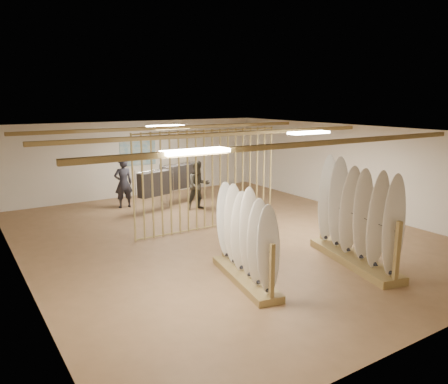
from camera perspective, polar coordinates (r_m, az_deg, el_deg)
floor at (r=11.81m, az=0.00°, el=-5.70°), size 12.00×12.00×0.00m
ceiling at (r=11.28m, az=0.00°, el=7.97°), size 12.00×12.00×0.00m
wall_back at (r=16.76m, az=-11.18°, el=4.30°), size 12.00×0.00×12.00m
wall_front at (r=7.34m, az=26.42°, el=-6.78°), size 12.00×0.00×12.00m
wall_left at (r=9.78m, az=-25.50°, el=-2.18°), size 0.00×12.00×12.00m
wall_right at (r=14.74m, az=16.62°, el=2.97°), size 0.00×12.00×12.00m
ceiling_slats at (r=11.28m, az=0.00°, el=7.57°), size 9.50×6.12×0.10m
light_panels at (r=11.28m, az=0.00°, el=7.67°), size 1.20×0.35×0.06m
bamboo_partition at (r=12.13m, az=-2.04°, el=1.59°), size 4.45×0.05×2.78m
poster at (r=16.72m, az=-11.18°, el=4.97°), size 1.40×0.03×0.90m
rack_left at (r=8.78m, az=2.79°, el=-7.60°), size 0.97×2.43×1.91m
rack_right at (r=10.08m, az=16.81°, el=-4.85°), size 1.25×2.83×2.23m
clothing_rack_a at (r=14.37m, az=-9.04°, el=1.09°), size 1.25×0.66×1.39m
clothing_rack_b at (r=15.33m, az=-5.93°, el=2.00°), size 1.32×0.61×1.44m
shopper_a at (r=14.98m, az=-13.03°, el=1.56°), size 0.73×0.52×1.90m
shopper_b at (r=14.38m, az=-3.37°, el=1.30°), size 0.97×0.80×1.84m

